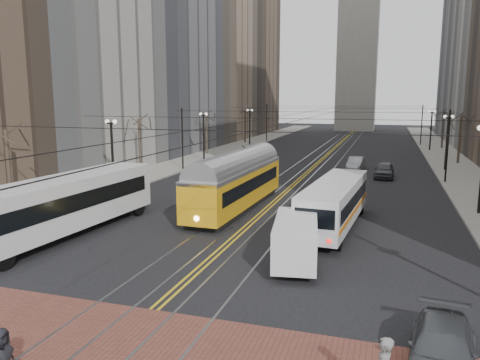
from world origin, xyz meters
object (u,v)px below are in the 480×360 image
Objects in this scene: sedan_silver at (356,163)px; pedestrian_a at (2,360)px; sedan_parked at (442,350)px; rear_bus at (335,205)px; cargo_van at (296,242)px; streetcar at (237,186)px; transit_bus at (65,207)px; sedan_grey at (384,170)px.

pedestrian_a is (-6.11, -42.35, 0.19)m from sedan_silver.
rear_bus is at bearing 114.98° from sedan_parked.
cargo_van is 1.15× the size of sedan_silver.
sedan_silver is at bearing 104.46° from sedan_parked.
sedan_parked is at bearing -61.15° from cargo_van.
pedestrian_a is (-5.45, -11.58, -0.19)m from cargo_van.
streetcar is at bearing -7.91° from pedestrian_a.
streetcar is 21.52m from pedestrian_a.
sedan_parked is at bearing -19.61° from transit_bus.
rear_bus reaches higher than sedan_silver.
transit_bus is 20.25m from sedan_parked.
cargo_van reaches higher than pedestrian_a.
streetcar is (7.05, 9.07, -0.07)m from transit_bus.
transit_bus is 13.12m from cargo_van.
sedan_silver is (6.68, 20.84, -0.87)m from streetcar.
sedan_parked is at bearing -67.80° from rear_bus.
streetcar is at bearing 131.25° from sedan_parked.
sedan_silver is 0.97× the size of sedan_parked.
transit_bus is 11.49m from streetcar.
transit_bus reaches higher than sedan_grey.
streetcar reaches higher than sedan_grey.
streetcar is 19.15m from sedan_grey.
sedan_silver is 2.43× the size of pedestrian_a.
sedan_parked is (18.59, -7.98, -1.00)m from transit_bus.
transit_bus is 2.68× the size of cargo_van.
sedan_grey is 39.09m from pedestrian_a.
cargo_van is (13.09, -0.86, -0.56)m from transit_bus.
transit_bus is at bearing 167.42° from cargo_van.
sedan_silver is 38.20m from sedan_parked.
transit_bus is 7.49× the size of pedestrian_a.
streetcar reaches higher than rear_bus.
sedan_silver is at bearing -17.65° from pedestrian_a.
sedan_parked is (4.85, -37.89, -0.06)m from sedan_silver.
sedan_grey is 2.53× the size of pedestrian_a.
streetcar reaches higher than sedan_silver.
streetcar is at bearing 55.74° from transit_bus.
cargo_van reaches higher than sedan_silver.
transit_bus reaches higher than streetcar.
transit_bus is at bearing -125.94° from streetcar.
transit_bus reaches higher than sedan_silver.
sedan_grey is at bearing 60.52° from transit_bus.
transit_bus is 1.23× the size of rear_bus.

